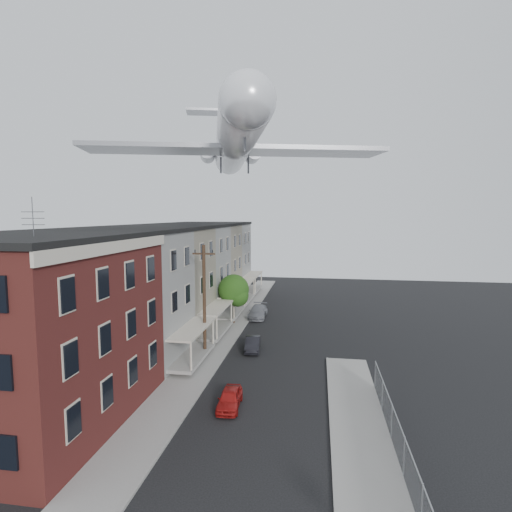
{
  "coord_description": "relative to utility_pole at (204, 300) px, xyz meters",
  "views": [
    {
      "loc": [
        3.24,
        -11.87,
        11.3
      ],
      "look_at": [
        0.02,
        8.54,
        9.18
      ],
      "focal_mm": 28.0,
      "sensor_mm": 36.0,
      "label": 1
    }
  ],
  "objects": [
    {
      "name": "car_far",
      "position": [
        2.31,
        12.89,
        -4.02
      ],
      "size": [
        1.9,
        4.54,
        1.31
      ],
      "primitive_type": "imported",
      "rotation": [
        0.0,
        0.0,
        0.01
      ],
      "color": "gray",
      "rests_on": "ground"
    },
    {
      "name": "chainlink_fence",
      "position": [
        12.6,
        -13.0,
        -3.68
      ],
      "size": [
        0.06,
        18.06,
        1.9
      ],
      "color": "gray",
      "rests_on": "ground"
    },
    {
      "name": "sidewalk_left",
      "position": [
        0.1,
        6.0,
        -4.61
      ],
      "size": [
        3.0,
        62.0,
        0.12
      ],
      "primitive_type": "cube",
      "color": "gray",
      "rests_on": "ground"
    },
    {
      "name": "row_house_c",
      "position": [
        -6.36,
        12.5,
        0.45
      ],
      "size": [
        11.98,
        7.0,
        10.3
      ],
      "color": "#5F5F5D",
      "rests_on": "ground"
    },
    {
      "name": "row_house_b",
      "position": [
        -6.36,
        5.5,
        0.45
      ],
      "size": [
        11.98,
        7.0,
        10.3
      ],
      "color": "#746A5C",
      "rests_on": "ground"
    },
    {
      "name": "sidewalk_right",
      "position": [
        11.1,
        -12.0,
        -4.61
      ],
      "size": [
        3.0,
        26.0,
        0.12
      ],
      "primitive_type": "cube",
      "color": "gray",
      "rests_on": "ground"
    },
    {
      "name": "utility_pole",
      "position": [
        0.0,
        0.0,
        0.0
      ],
      "size": [
        1.8,
        0.26,
        9.0
      ],
      "color": "black",
      "rests_on": "ground"
    },
    {
      "name": "car_mid",
      "position": [
        3.51,
        2.15,
        -4.12
      ],
      "size": [
        1.53,
        3.49,
        1.12
      ],
      "primitive_type": "imported",
      "rotation": [
        0.0,
        0.0,
        0.1
      ],
      "color": "black",
      "rests_on": "ground"
    },
    {
      "name": "car_near",
      "position": [
        3.8,
        -7.89,
        -4.13
      ],
      "size": [
        1.45,
        3.24,
        1.08
      ],
      "primitive_type": "imported",
      "rotation": [
        0.0,
        0.0,
        0.06
      ],
      "color": "#AB1816",
      "rests_on": "ground"
    },
    {
      "name": "curb_right",
      "position": [
        9.65,
        -12.0,
        -4.6
      ],
      "size": [
        0.15,
        26.0,
        0.14
      ],
      "primitive_type": "cube",
      "color": "gray",
      "rests_on": "ground"
    },
    {
      "name": "row_house_d",
      "position": [
        -6.36,
        19.5,
        0.45
      ],
      "size": [
        11.98,
        7.0,
        10.3
      ],
      "color": "#746A5C",
      "rests_on": "ground"
    },
    {
      "name": "corner_building",
      "position": [
        -6.4,
        -11.0,
        0.49
      ],
      "size": [
        10.31,
        12.3,
        12.15
      ],
      "color": "#3C1813",
      "rests_on": "ground"
    },
    {
      "name": "airplane",
      "position": [
        1.49,
        4.85,
        12.98
      ],
      "size": [
        24.54,
        28.06,
        8.09
      ],
      "color": "white",
      "rests_on": "ground"
    },
    {
      "name": "curb_left",
      "position": [
        1.55,
        6.0,
        -4.6
      ],
      "size": [
        0.15,
        62.0,
        0.14
      ],
      "primitive_type": "cube",
      "color": "gray",
      "rests_on": "ground"
    },
    {
      "name": "street_tree",
      "position": [
        0.33,
        9.92,
        -1.22
      ],
      "size": [
        3.22,
        3.2,
        5.2
      ],
      "color": "black",
      "rests_on": "ground"
    },
    {
      "name": "row_house_a",
      "position": [
        -6.36,
        -1.5,
        0.45
      ],
      "size": [
        11.98,
        7.0,
        10.3
      ],
      "color": "#5F5F5D",
      "rests_on": "ground"
    },
    {
      "name": "row_house_e",
      "position": [
        -6.36,
        26.5,
        0.45
      ],
      "size": [
        11.98,
        7.0,
        10.3
      ],
      "color": "#5F5F5D",
      "rests_on": "ground"
    }
  ]
}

